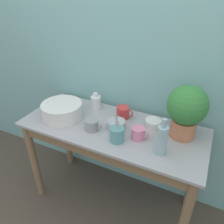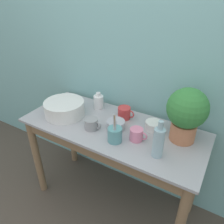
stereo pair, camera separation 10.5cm
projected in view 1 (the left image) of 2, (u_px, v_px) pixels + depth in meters
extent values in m
cube|color=#7AB2B2|center=(132.00, 58.00, 1.62)|extent=(6.00, 0.05, 2.40)
cylinder|color=#846647|center=(34.00, 162.00, 1.83)|extent=(0.06, 0.06, 0.77)
cylinder|color=#846647|center=(184.00, 222.00, 1.37)|extent=(0.06, 0.06, 0.77)
cylinder|color=#846647|center=(67.00, 133.00, 2.19)|extent=(0.06, 0.06, 0.77)
cylinder|color=#846647|center=(194.00, 173.00, 1.72)|extent=(0.06, 0.06, 0.77)
cube|color=#846647|center=(97.00, 153.00, 1.43)|extent=(1.23, 0.02, 0.10)
cube|color=#9E9EA3|center=(112.00, 127.00, 1.58)|extent=(1.33, 0.56, 0.02)
cylinder|color=#B7704C|center=(183.00, 128.00, 1.44)|extent=(0.16, 0.16, 0.13)
sphere|color=#337A38|center=(187.00, 105.00, 1.36)|extent=(0.25, 0.25, 0.25)
cylinder|color=silver|center=(62.00, 110.00, 1.66)|extent=(0.31, 0.31, 0.11)
cylinder|color=#93B2BC|center=(162.00, 140.00, 1.28)|extent=(0.07, 0.07, 0.19)
cylinder|color=#93B2BC|center=(164.00, 123.00, 1.22)|extent=(0.03, 0.03, 0.05)
cylinder|color=white|center=(96.00, 102.00, 1.77)|extent=(0.08, 0.08, 0.11)
cylinder|color=white|center=(95.00, 95.00, 1.74)|extent=(0.04, 0.04, 0.03)
cylinder|color=pink|center=(138.00, 133.00, 1.43)|extent=(0.09, 0.09, 0.08)
torus|color=pink|center=(145.00, 135.00, 1.41)|extent=(0.06, 0.01, 0.06)
cylinder|color=gray|center=(91.00, 125.00, 1.52)|extent=(0.10, 0.10, 0.08)
torus|color=gray|center=(98.00, 126.00, 1.50)|extent=(0.05, 0.01, 0.05)
cylinder|color=#C63838|center=(123.00, 112.00, 1.65)|extent=(0.10, 0.10, 0.09)
torus|color=#C63838|center=(129.00, 113.00, 1.63)|extent=(0.06, 0.01, 0.06)
cylinder|color=silver|center=(153.00, 124.00, 1.55)|extent=(0.12, 0.12, 0.06)
cylinder|color=#A8A8B2|center=(116.00, 125.00, 1.54)|extent=(0.13, 0.13, 0.06)
cylinder|color=#569399|center=(117.00, 134.00, 1.40)|extent=(0.09, 0.09, 0.10)
cylinder|color=#B7B7BC|center=(116.00, 129.00, 1.35)|extent=(0.01, 0.02, 0.22)
cylinder|color=#B7B7BC|center=(118.00, 132.00, 1.37)|extent=(0.01, 0.02, 0.16)
cylinder|color=olive|center=(116.00, 127.00, 1.40)|extent=(0.01, 0.01, 0.18)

